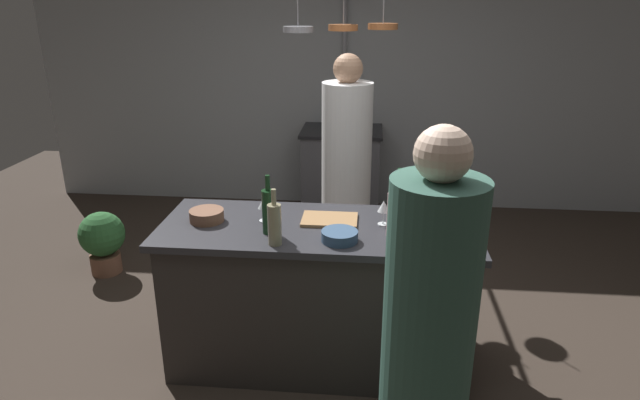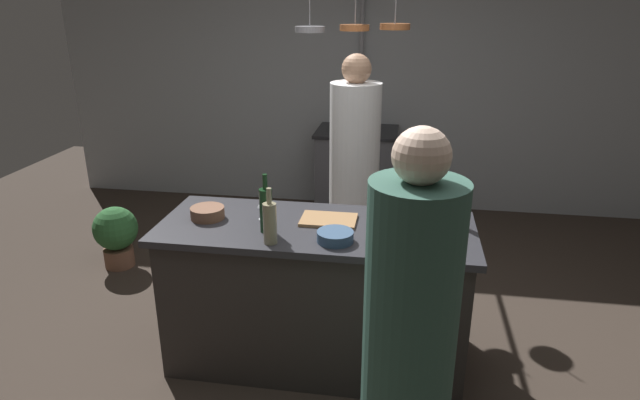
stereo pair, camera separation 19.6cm
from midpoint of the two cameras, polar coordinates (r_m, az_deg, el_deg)
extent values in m
plane|color=#382D26|center=(3.53, -1.90, -16.30)|extent=(9.00, 9.00, 0.00)
cube|color=#9EA3A8|center=(5.72, 1.62, 12.32)|extent=(6.40, 0.16, 2.60)
cube|color=#332D2B|center=(3.29, -1.98, -10.29)|extent=(1.72, 0.66, 0.86)
cube|color=#2D2D33|center=(3.08, -2.08, -3.08)|extent=(1.80, 0.72, 0.04)
cube|color=#47474C|center=(5.53, 1.25, 2.76)|extent=(0.76, 0.60, 0.86)
cube|color=black|center=(5.41, 1.28, 7.26)|extent=(0.80, 0.64, 0.03)
cylinder|color=white|center=(4.10, 1.39, 1.46)|extent=(0.37, 0.37, 1.55)
sphere|color=tan|center=(3.90, 1.50, 13.66)|extent=(0.21, 0.21, 0.21)
cylinder|color=#4C4C51|center=(2.82, 8.79, -18.90)|extent=(0.06, 0.06, 0.62)
cylinder|color=brown|center=(2.63, 9.18, -13.36)|extent=(0.26, 0.26, 0.04)
cylinder|color=#33594C|center=(2.27, 8.60, -16.34)|extent=(0.36, 0.36, 1.52)
sphere|color=beige|center=(1.89, 9.95, 4.77)|extent=(0.21, 0.21, 0.21)
cylinder|color=gray|center=(5.61, 1.49, 9.83)|extent=(0.04, 0.04, 2.15)
cylinder|color=gray|center=(4.38, -3.65, 17.50)|extent=(0.23, 0.23, 0.04)
cylinder|color=gray|center=(4.37, -3.72, 19.21)|extent=(0.01, 0.01, 0.26)
cylinder|color=#B26638|center=(4.29, 1.08, 17.70)|extent=(0.22, 0.22, 0.04)
cylinder|color=gray|center=(4.32, 1.13, 19.35)|extent=(0.01, 0.01, 0.25)
cylinder|color=#B26638|center=(4.35, 5.30, 17.75)|extent=(0.23, 0.23, 0.04)
cylinder|color=gray|center=(4.31, 5.35, 19.31)|extent=(0.01, 0.01, 0.24)
cylinder|color=brown|center=(4.82, -22.69, -6.16)|extent=(0.24, 0.24, 0.16)
sphere|color=#2D6633|center=(4.72, -23.12, -3.32)|extent=(0.36, 0.36, 0.36)
cube|color=#997047|center=(3.13, -0.77, -2.10)|extent=(0.32, 0.22, 0.02)
cylinder|color=#382319|center=(3.15, 12.96, -0.64)|extent=(0.05, 0.05, 0.21)
cylinder|color=#193D23|center=(3.16, 6.48, -0.06)|extent=(0.07, 0.07, 0.22)
cylinder|color=#193D23|center=(3.11, 6.59, 2.55)|extent=(0.03, 0.03, 0.08)
cylinder|color=gray|center=(2.82, -6.79, -2.63)|extent=(0.07, 0.07, 0.22)
cylinder|color=gray|center=(2.77, -6.92, 0.29)|extent=(0.03, 0.03, 0.08)
cylinder|color=#143319|center=(2.96, -7.33, -1.27)|extent=(0.07, 0.07, 0.25)
cylinder|color=#143319|center=(2.90, -7.48, 1.78)|extent=(0.03, 0.03, 0.08)
cylinder|color=#B78C8E|center=(2.92, 5.84, -1.57)|extent=(0.07, 0.07, 0.24)
cylinder|color=#B78C8E|center=(2.87, 5.96, 1.45)|extent=(0.03, 0.03, 0.08)
cylinder|color=silver|center=(3.10, 4.85, -2.58)|extent=(0.06, 0.06, 0.01)
cylinder|color=silver|center=(3.08, 4.87, -1.89)|extent=(0.01, 0.01, 0.07)
cone|color=silver|center=(3.06, 4.91, -0.67)|extent=(0.07, 0.07, 0.06)
cylinder|color=silver|center=(3.16, -7.65, -2.20)|extent=(0.06, 0.06, 0.01)
cylinder|color=silver|center=(3.15, -7.69, -1.52)|extent=(0.01, 0.01, 0.07)
cone|color=silver|center=(3.12, -7.75, -0.33)|extent=(0.07, 0.07, 0.06)
cylinder|color=brown|center=(3.21, -13.56, -1.62)|extent=(0.20, 0.20, 0.07)
cylinder|color=#334C6B|center=(2.87, 0.12, -3.84)|extent=(0.20, 0.20, 0.06)
cylinder|color=silver|center=(2.91, 10.49, -3.86)|extent=(0.16, 0.16, 0.06)
camera|label=1|loc=(0.10, -91.76, -0.66)|focal=30.39mm
camera|label=2|loc=(0.10, 88.24, 0.66)|focal=30.39mm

